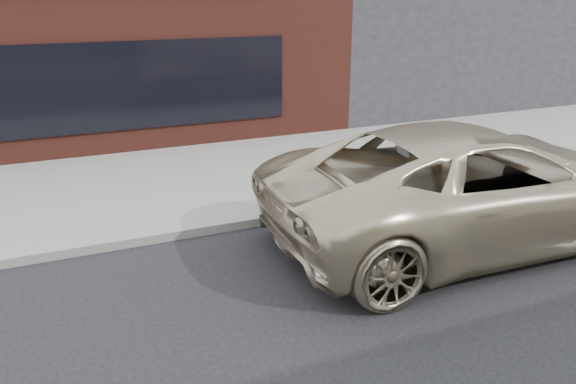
% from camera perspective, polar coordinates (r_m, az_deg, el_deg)
% --- Properties ---
extents(ground, '(120.00, 120.00, 0.00)m').
position_cam_1_polar(ground, '(6.22, 5.36, -18.16)').
color(ground, black).
rests_on(ground, ground).
extents(near_sidewalk, '(44.00, 6.00, 0.15)m').
position_cam_1_polar(near_sidewalk, '(12.11, -10.31, 1.73)').
color(near_sidewalk, gray).
rests_on(near_sidewalk, ground).
extents(storefront, '(14.00, 10.07, 4.50)m').
position_cam_1_polar(storefront, '(18.31, -22.21, 13.79)').
color(storefront, maroon).
rests_on(storefront, ground).
extents(neighbour_building, '(10.00, 10.00, 6.00)m').
position_cam_1_polar(neighbour_building, '(22.08, 11.87, 17.63)').
color(neighbour_building, '#27272C').
rests_on(neighbour_building, ground).
extents(motorcycle, '(2.39, 0.77, 1.51)m').
position_cam_1_polar(motorcycle, '(9.04, 6.71, -0.65)').
color(motorcycle, black).
rests_on(motorcycle, ground).
extents(minivan, '(6.74, 3.24, 1.85)m').
position_cam_1_polar(minivan, '(9.26, 18.24, 0.76)').
color(minivan, '#C3B497').
rests_on(minivan, ground).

